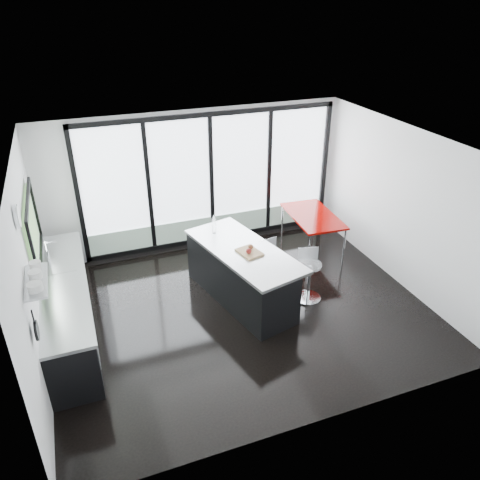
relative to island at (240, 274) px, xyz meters
name	(u,v)px	position (x,y,z in m)	size (l,w,h in m)	color
floor	(241,309)	(-0.11, -0.31, -0.48)	(6.00, 5.00, 0.00)	black
ceiling	(241,147)	(-0.11, -0.31, 2.32)	(6.00, 5.00, 0.00)	white
wall_back	(210,185)	(0.16, 2.15, 0.79)	(6.00, 0.09, 2.80)	silver
wall_front	(321,334)	(-0.11, -2.81, 0.92)	(6.00, 0.00, 2.80)	silver
wall_left	(31,252)	(-3.08, -0.04, 1.08)	(0.26, 5.00, 2.80)	silver
wall_right	(402,207)	(2.89, -0.31, 0.92)	(0.00, 5.00, 2.80)	silver
counter_cabinets	(68,307)	(-2.78, 0.09, -0.02)	(0.69, 3.24, 1.36)	black
island	(240,274)	(0.00, 0.00, 0.00)	(1.50, 2.49, 1.23)	black
bar_stool_near	(309,281)	(1.09, -0.44, -0.13)	(0.45, 0.45, 0.71)	silver
bar_stool_far	(272,272)	(0.61, 0.05, -0.12)	(0.46, 0.46, 0.73)	silver
red_table	(312,233)	(1.96, 1.08, -0.09)	(0.84, 1.47, 0.79)	#7E0502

